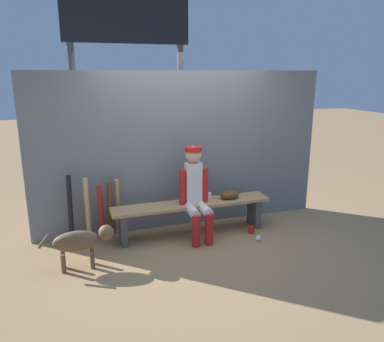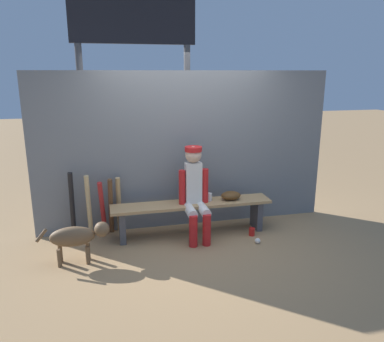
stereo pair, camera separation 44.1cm
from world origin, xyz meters
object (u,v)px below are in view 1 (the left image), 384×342
Objects in this scene: bat_aluminum_red at (101,211)px; dog at (81,241)px; cup_on_ground at (251,230)px; bat_wood_natural at (87,210)px; dugout_bench at (192,210)px; bat_aluminum_black at (70,209)px; baseball_glove at (230,194)px; baseball at (258,238)px; scoreboard at (131,41)px; bat_wood_dark at (110,209)px; cup_on_bench at (208,196)px; bat_wood_tan at (117,207)px; player_seated at (196,190)px.

bat_aluminum_red reaches higher than dog.
dog is at bearing -173.81° from cup_on_ground.
bat_wood_natural is 8.08× the size of cup_on_ground.
bat_aluminum_black is at bearing 171.92° from dugout_bench.
bat_wood_natural is (-1.94, 0.23, -0.08)m from baseball_glove.
bat_aluminum_black reaches higher than bat_wood_natural.
baseball is 0.02× the size of scoreboard.
bat_aluminum_black is (-0.51, -0.02, 0.06)m from bat_wood_dark.
baseball_glove is 3.78× the size of baseball.
bat_aluminum_red is (-1.21, 0.23, 0.04)m from dugout_bench.
cup_on_bench is (-0.53, 0.51, 0.49)m from baseball.
scoreboard is (0.42, 0.84, 2.24)m from bat_wood_tan.
player_seated is 11.38× the size of cup_on_ground.
bat_wood_tan is at bearing -116.61° from scoreboard.
bat_wood_natural is 1.05× the size of dog.
bat_aluminum_red is 2.14m from baseball.
cup_on_ground is at bearing -25.21° from cup_on_bench.
bat_wood_tan is 0.13m from bat_wood_dark.
bat_aluminum_red is 2.51m from scoreboard.
scoreboard is (-1.34, 1.64, 2.61)m from baseball.
player_seated is 0.33× the size of scoreboard.
bat_wood_natural is at bearing 172.70° from cup_on_bench.
scoreboard is (-0.58, 1.26, 1.97)m from player_seated.
baseball_glove is 0.73m from baseball.
dog is (-1.75, -0.51, -0.19)m from cup_on_bench.
bat_wood_dark is 0.84m from dog.
player_seated reaches higher than bat_aluminum_red.
player_seated is (0.02, -0.11, 0.32)m from dugout_bench.
baseball_glove is 0.58m from cup_on_ground.
player_seated reaches higher than cup_on_bench.
player_seated is at bearing -17.61° from bat_wood_dark.
bat_aluminum_red is 1.47m from cup_on_bench.
bat_wood_natural reaches higher than baseball.
bat_aluminum_black is (-0.39, -0.00, 0.07)m from bat_aluminum_red.
baseball_glove is 2.55× the size of cup_on_ground.
bat_wood_natural is at bearing 170.53° from dugout_bench.
cup_on_bench is at bearing 29.18° from player_seated.
cup_on_ground is at bearing -12.12° from bat_wood_natural.
bat_aluminum_black is 8.60× the size of cup_on_bench.
bat_wood_tan is at bearing 29.68° from bat_wood_dark.
scoreboard is at bearing 60.17° from dog.
bat_wood_natural is (-0.18, 0.00, 0.05)m from bat_aluminum_red.
baseball_glove reaches higher than cup_on_ground.
baseball_glove is 1.58m from bat_wood_tan.
bat_wood_tan is (-1.54, 0.31, -0.12)m from baseball_glove.
baseball_glove is 2.66m from scoreboard.
bat_wood_dark is 1.04× the size of bat_aluminum_red.
player_seated is at bearing -65.36° from scoreboard.
bat_wood_tan is 11.07× the size of baseball.
bat_wood_tan is 1.02× the size of bat_aluminum_red.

